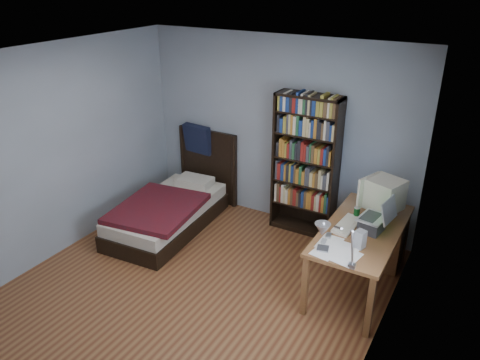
% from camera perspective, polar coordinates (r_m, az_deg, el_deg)
% --- Properties ---
extents(room, '(4.20, 4.24, 2.50)m').
position_cam_1_polar(room, '(4.54, -6.74, -1.47)').
color(room, brown).
rests_on(room, ground).
extents(desk, '(0.75, 1.56, 0.73)m').
position_cam_1_polar(desk, '(5.62, 15.64, -6.53)').
color(desk, brown).
rests_on(desk, floor).
extents(crt_monitor, '(0.48, 0.44, 0.43)m').
position_cam_1_polar(crt_monitor, '(5.33, 16.98, -1.67)').
color(crt_monitor, beige).
rests_on(crt_monitor, desk).
extents(laptop, '(0.36, 0.35, 0.39)m').
position_cam_1_polar(laptop, '(5.02, 16.01, -4.93)').
color(laptop, '#2D2D30').
rests_on(laptop, desk).
extents(desk_lamp, '(0.25, 0.56, 0.66)m').
position_cam_1_polar(desk_lamp, '(3.88, 10.67, -6.44)').
color(desk_lamp, '#99999E').
rests_on(desk_lamp, desk).
extents(keyboard, '(0.21, 0.46, 0.04)m').
position_cam_1_polar(keyboard, '(5.09, 12.94, -5.38)').
color(keyboard, beige).
rests_on(keyboard, desk).
extents(speaker, '(0.11, 0.11, 0.18)m').
position_cam_1_polar(speaker, '(4.72, 14.44, -7.00)').
color(speaker, gray).
rests_on(speaker, desk).
extents(soda_can, '(0.07, 0.07, 0.12)m').
position_cam_1_polar(soda_can, '(5.26, 14.04, -3.91)').
color(soda_can, '#073316').
rests_on(soda_can, desk).
extents(mouse, '(0.06, 0.11, 0.04)m').
position_cam_1_polar(mouse, '(5.32, 15.19, -4.20)').
color(mouse, silver).
rests_on(mouse, desk).
extents(phone_silver, '(0.07, 0.11, 0.02)m').
position_cam_1_polar(phone_silver, '(4.87, 10.72, -6.66)').
color(phone_silver, '#BBBBC0').
rests_on(phone_silver, desk).
extents(phone_grey, '(0.06, 0.10, 0.02)m').
position_cam_1_polar(phone_grey, '(4.76, 10.16, -7.38)').
color(phone_grey, gray).
rests_on(phone_grey, desk).
extents(external_drive, '(0.13, 0.13, 0.02)m').
position_cam_1_polar(external_drive, '(4.64, 10.06, -8.28)').
color(external_drive, gray).
rests_on(external_drive, desk).
extents(bookshelf, '(0.83, 0.30, 1.84)m').
position_cam_1_polar(bookshelf, '(6.02, 7.98, 1.78)').
color(bookshelf, black).
rests_on(bookshelf, floor).
extents(bed, '(1.12, 2.01, 1.16)m').
position_cam_1_polar(bed, '(6.41, -8.34, -3.37)').
color(bed, black).
rests_on(bed, floor).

